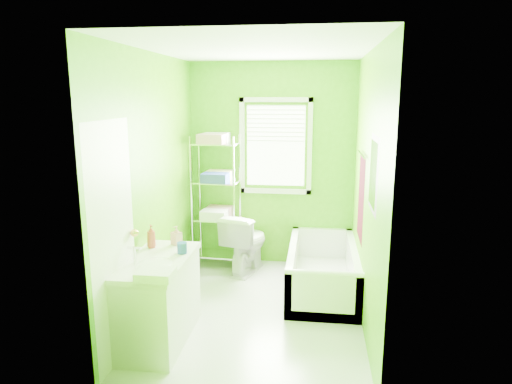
# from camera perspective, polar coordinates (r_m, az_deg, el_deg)

# --- Properties ---
(ground) EXTENTS (2.90, 2.90, 0.00)m
(ground) POSITION_cam_1_polar(r_m,az_deg,el_deg) (4.88, 0.14, -14.56)
(ground) COLOR silver
(ground) RESTS_ON ground
(room_envelope) EXTENTS (2.14, 2.94, 2.62)m
(room_envelope) POSITION_cam_1_polar(r_m,az_deg,el_deg) (4.41, 0.15, 3.71)
(room_envelope) COLOR #4BA407
(room_envelope) RESTS_ON ground
(window) EXTENTS (0.92, 0.05, 1.22)m
(window) POSITION_cam_1_polar(r_m,az_deg,el_deg) (5.81, 2.48, 6.36)
(window) COLOR white
(window) RESTS_ON ground
(door) EXTENTS (0.09, 0.80, 2.00)m
(door) POSITION_cam_1_polar(r_m,az_deg,el_deg) (3.88, -17.31, -6.30)
(door) COLOR white
(door) RESTS_ON ground
(right_wall_decor) EXTENTS (0.04, 1.48, 1.17)m
(right_wall_decor) POSITION_cam_1_polar(r_m,az_deg,el_deg) (4.42, 13.54, 0.41)
(right_wall_decor) COLOR #470813
(right_wall_decor) RESTS_ON ground
(bathtub) EXTENTS (0.76, 1.63, 0.53)m
(bathtub) POSITION_cam_1_polar(r_m,az_deg,el_deg) (5.33, 8.27, -10.36)
(bathtub) COLOR white
(bathtub) RESTS_ON ground
(toilet) EXTENTS (0.61, 0.83, 0.76)m
(toilet) POSITION_cam_1_polar(r_m,az_deg,el_deg) (5.75, -1.28, -6.27)
(toilet) COLOR white
(toilet) RESTS_ON ground
(vanity) EXTENTS (0.55, 1.06, 1.00)m
(vanity) POSITION_cam_1_polar(r_m,az_deg,el_deg) (4.27, -12.07, -12.75)
(vanity) COLOR white
(vanity) RESTS_ON ground
(wire_shelf_unit) EXTENTS (0.60, 0.48, 1.72)m
(wire_shelf_unit) POSITION_cam_1_polar(r_m,az_deg,el_deg) (5.78, -4.83, 0.70)
(wire_shelf_unit) COLOR silver
(wire_shelf_unit) RESTS_ON ground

